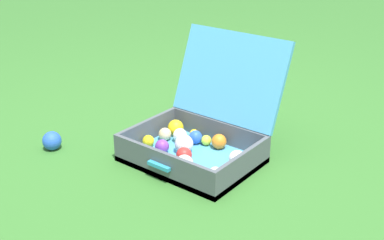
{
  "coord_description": "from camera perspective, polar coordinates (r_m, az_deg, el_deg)",
  "views": [
    {
      "loc": [
        1.23,
        -1.53,
        1.05
      ],
      "look_at": [
        0.04,
        -0.01,
        0.2
      ],
      "focal_mm": 46.75,
      "sensor_mm": 36.0,
      "label": 1
    }
  ],
  "objects": [
    {
      "name": "ground_plane",
      "position": [
        2.22,
        -0.62,
        -4.39
      ],
      "size": [
        16.0,
        16.0,
        0.0
      ],
      "primitive_type": "plane",
      "color": "#336B28"
    },
    {
      "name": "stray_ball_on_grass",
      "position": [
        2.37,
        -15.69,
        -2.29
      ],
      "size": [
        0.09,
        0.09,
        0.09
      ],
      "primitive_type": "sphere",
      "color": "blue",
      "rests_on": "ground"
    },
    {
      "name": "open_suitcase",
      "position": [
        2.21,
        1.01,
        -1.48
      ],
      "size": [
        0.54,
        0.59,
        0.51
      ],
      "color": "#4799C6",
      "rests_on": "ground"
    }
  ]
}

